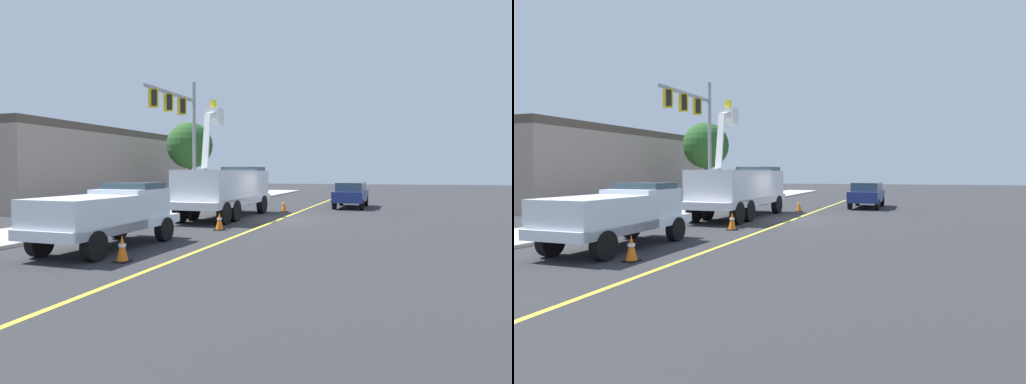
{
  "view_description": "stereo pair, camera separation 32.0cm",
  "coord_description": "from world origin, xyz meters",
  "views": [
    {
      "loc": [
        -22.14,
        -4.32,
        2.48
      ],
      "look_at": [
        -0.59,
        1.15,
        1.4
      ],
      "focal_mm": 31.04,
      "sensor_mm": 36.0,
      "label": 1
    },
    {
      "loc": [
        -22.06,
        -4.63,
        2.48
      ],
      "look_at": [
        -0.59,
        1.15,
        1.4
      ],
      "focal_mm": 31.04,
      "sensor_mm": 36.0,
      "label": 2
    }
  ],
  "objects": [
    {
      "name": "ground",
      "position": [
        0.0,
        0.0,
        0.0
      ],
      "size": [
        120.0,
        120.0,
        0.0
      ],
      "primitive_type": "plane",
      "color": "#2D2D30"
    },
    {
      "name": "traffic_cone_mid_front",
      "position": [
        -4.75,
        1.67,
        0.37
      ],
      "size": [
        0.4,
        0.4,
        0.75
      ],
      "color": "black",
      "rests_on": "ground"
    },
    {
      "name": "lane_centre_stripe",
      "position": [
        0.0,
        0.0,
        0.0
      ],
      "size": [
        49.86,
        4.05,
        0.01
      ],
      "primitive_type": "cube",
      "rotation": [
        0.0,
        0.0,
        -0.08
      ],
      "color": "yellow",
      "rests_on": "ground"
    },
    {
      "name": "sidewalk_far_side",
      "position": [
        0.6,
        7.69,
        0.06
      ],
      "size": [
        60.1,
        8.26,
        0.12
      ],
      "primitive_type": "cube",
      "rotation": [
        0.0,
        0.0,
        -0.08
      ],
      "color": "#B2ADA3",
      "rests_on": "ground"
    },
    {
      "name": "street_tree_right",
      "position": [
        9.28,
        8.85,
        4.37
      ],
      "size": [
        3.5,
        3.5,
        6.14
      ],
      "color": "brown",
      "rests_on": "ground"
    },
    {
      "name": "traffic_cone_leading",
      "position": [
        -11.5,
        2.13,
        0.36
      ],
      "size": [
        0.4,
        0.4,
        0.73
      ],
      "color": "black",
      "rests_on": "ground"
    },
    {
      "name": "passing_minivan",
      "position": [
        8.08,
        -3.23,
        0.97
      ],
      "size": [
        4.93,
        2.27,
        1.69
      ],
      "color": "navy",
      "rests_on": "ground"
    },
    {
      "name": "traffic_cone_mid_rear",
      "position": [
        3.99,
        0.57,
        0.4
      ],
      "size": [
        0.4,
        0.4,
        0.81
      ],
      "color": "black",
      "rests_on": "ground"
    },
    {
      "name": "commercial_building_backdrop",
      "position": [
        7.33,
        17.04,
        2.76
      ],
      "size": [
        19.69,
        9.67,
        5.52
      ],
      "color": "gray",
      "rests_on": "ground"
    },
    {
      "name": "utility_bucket_truck",
      "position": [
        0.1,
        2.97,
        1.6
      ],
      "size": [
        8.37,
        3.13,
        6.36
      ],
      "color": "white",
      "rests_on": "ground"
    },
    {
      "name": "service_pickup_truck",
      "position": [
        -9.74,
        3.71,
        1.12
      ],
      "size": [
        5.75,
        2.54,
        2.06
      ],
      "color": "white",
      "rests_on": "ground"
    },
    {
      "name": "traffic_signal_mast",
      "position": [
        2.46,
        6.52,
        5.41
      ],
      "size": [
        5.67,
        0.82,
        8.04
      ],
      "color": "gray",
      "rests_on": "ground"
    }
  ]
}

